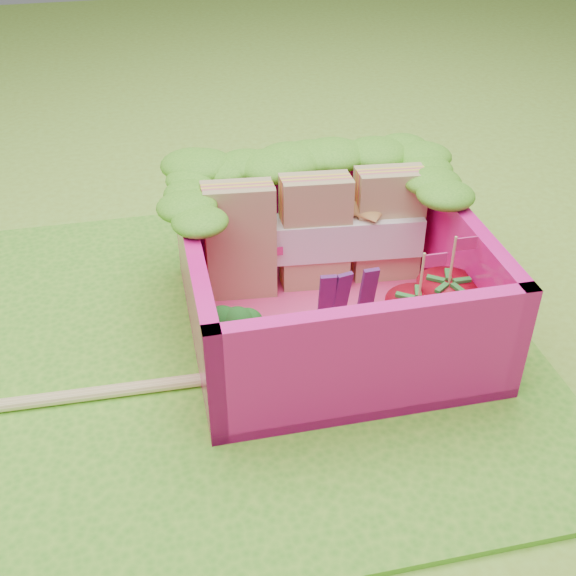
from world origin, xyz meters
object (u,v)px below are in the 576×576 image
Objects in this scene: broccoli at (233,335)px; chopsticks at (46,400)px; bento_box at (331,278)px; strawberry_right at (445,309)px; sandwich_stack at (316,233)px; strawberry_left at (415,327)px.

broccoli is 0.14× the size of chopsticks.
broccoli is (-0.50, -0.25, -0.05)m from bento_box.
chopsticks is at bearing -179.27° from strawberry_right.
bento_box is 0.56m from broccoli.
sandwich_stack is 1.45m from chopsticks.
broccoli is at bearing -131.88° from sandwich_stack.
bento_box is 2.48× the size of strawberry_right.
chopsticks is (-1.58, 0.07, -0.17)m from strawberry_left.
chopsticks is (-1.29, -0.26, -0.25)m from bento_box.
bento_box is 0.58× the size of chopsticks.
strawberry_right is (0.18, 0.09, 0.00)m from strawberry_left.
chopsticks is at bearing -168.53° from bento_box.
bento_box is at bearing -91.10° from sandwich_stack.
strawberry_right is (0.47, -0.24, -0.08)m from bento_box.
chopsticks is at bearing -156.37° from sandwich_stack.
broccoli reaches higher than chopsticks.
strawberry_left is at bearing -152.20° from strawberry_right.
sandwich_stack is 0.73m from strawberry_right.
broccoli is (-0.50, -0.56, -0.11)m from sandwich_stack.
strawberry_right is (0.46, -0.55, -0.14)m from sandwich_stack.
bento_box is 1.20× the size of sandwich_stack.
bento_box is 2.48× the size of strawberry_left.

